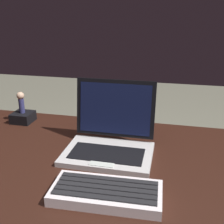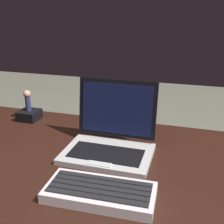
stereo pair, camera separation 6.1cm
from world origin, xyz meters
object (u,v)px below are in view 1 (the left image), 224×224
(laptop_front, at_px, (110,139))
(figurine, at_px, (21,101))
(figurine_stand, at_px, (23,117))
(external_keyboard, at_px, (106,193))

(laptop_front, height_order, figurine, laptop_front)
(figurine_stand, xyz_separation_m, figurine, (-0.00, 0.00, 0.08))
(external_keyboard, height_order, figurine_stand, figurine_stand)
(laptop_front, distance_m, figurine_stand, 0.49)
(figurine_stand, relative_size, figurine, 0.92)
(laptop_front, distance_m, external_keyboard, 0.27)
(laptop_front, xyz_separation_m, external_keyboard, (0.05, -0.26, -0.03))
(laptop_front, height_order, figurine_stand, laptop_front)
(laptop_front, xyz_separation_m, figurine, (-0.46, 0.19, 0.05))
(laptop_front, bearing_deg, figurine_stand, 157.75)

